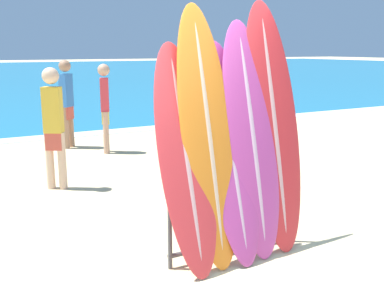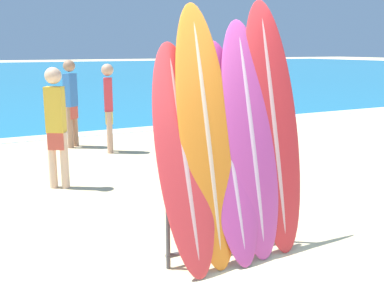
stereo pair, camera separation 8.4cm
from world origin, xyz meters
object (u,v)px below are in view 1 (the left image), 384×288
surfboard_rack (231,206)px  person_mid_beach (67,100)px  surfboard_slot_0 (186,158)px  person_near_water (105,105)px  surfboard_slot_1 (208,136)px  person_far_right (246,124)px  surfboard_slot_2 (231,152)px  surfboard_slot_3 (251,139)px  person_far_left (54,124)px  surfboard_slot_4 (273,126)px

surfboard_rack → person_mid_beach: person_mid_beach is taller
surfboard_slot_0 → person_near_water: (0.74, 4.83, -0.10)m
surfboard_slot_0 → surfboard_slot_1: surfboard_slot_1 is taller
person_near_water → person_mid_beach: (-0.54, 0.79, 0.03)m
surfboard_slot_1 → person_mid_beach: 5.59m
surfboard_rack → person_far_right: size_ratio=0.85×
surfboard_rack → person_near_water: person_near_water is taller
surfboard_slot_0 → surfboard_slot_2: 0.47m
surfboard_slot_1 → person_far_right: 2.78m
surfboard_slot_1 → person_near_water: 4.83m
surfboard_slot_3 → person_far_left: surfboard_slot_3 is taller
surfboard_slot_3 → surfboard_slot_0: bearing=-179.3°
surfboard_slot_0 → person_mid_beach: size_ratio=1.17×
person_near_water → person_far_right: 3.05m
person_far_left → person_far_right: bearing=-165.6°
surfboard_slot_2 → surfboard_slot_3: size_ratio=0.91×
surfboard_rack → surfboard_slot_4: size_ratio=0.54×
surfboard_rack → surfboard_slot_1: size_ratio=0.56×
surfboard_slot_1 → surfboard_slot_0: bearing=-172.9°
person_near_water → person_mid_beach: size_ratio=0.96×
surfboard_slot_0 → surfboard_slot_3: (0.71, 0.01, 0.11)m
surfboard_rack → person_near_water: size_ratio=0.79×
surfboard_slot_3 → person_mid_beach: surfboard_slot_3 is taller
surfboard_slot_0 → person_near_water: bearing=81.3°
surfboard_slot_1 → surfboard_slot_3: 0.47m
person_near_water → surfboard_slot_1: bearing=11.5°
surfboard_slot_0 → person_far_left: 2.99m
person_far_left → surfboard_slot_3: bearing=145.8°
surfboard_slot_4 → person_mid_beach: size_ratio=1.40×
person_mid_beach → person_near_water: bearing=81.6°
person_far_right → surfboard_slot_2: bearing=-114.5°
surfboard_slot_1 → person_far_right: (1.84, 2.06, -0.34)m
surfboard_slot_3 → person_near_water: (0.03, 4.82, -0.20)m
surfboard_slot_0 → surfboard_slot_2: (0.47, 0.00, 0.01)m
person_near_water → person_far_right: size_ratio=1.08×
surfboard_rack → person_mid_beach: (-0.29, 5.63, 0.46)m
surfboard_slot_1 → surfboard_slot_3: bearing=-2.6°
person_mid_beach → person_far_right: bearing=75.2°
person_mid_beach → person_far_right: size_ratio=1.12×
surfboard_slot_3 → surfboard_slot_1: bearing=177.4°
surfboard_rack → person_mid_beach: 5.65m
surfboard_rack → person_near_water: (0.26, 4.84, 0.43)m
surfboard_slot_3 → person_mid_beach: bearing=95.2°
surfboard_slot_0 → person_near_water: size_ratio=1.21×
surfboard_slot_0 → person_far_left: (-0.58, 2.93, -0.08)m
surfboard_slot_1 → surfboard_slot_4: size_ratio=0.98×
surfboard_slot_0 → surfboard_slot_4: size_ratio=0.83×
surfboard_slot_3 → surfboard_slot_4: (0.28, 0.03, 0.10)m
person_near_water → surfboard_rack: bearing=14.3°
person_mid_beach → person_far_left: person_mid_beach is taller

